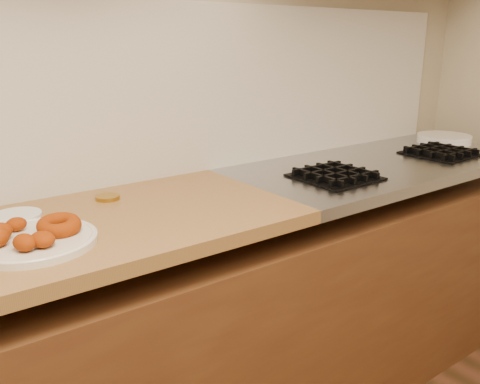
% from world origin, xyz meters
% --- Properties ---
extents(wall_back, '(4.00, 0.02, 2.70)m').
position_xyz_m(wall_back, '(0.00, 2.00, 1.35)').
color(wall_back, tan).
rests_on(wall_back, ground).
extents(base_cabinet, '(3.60, 0.60, 0.77)m').
position_xyz_m(base_cabinet, '(0.00, 1.69, 0.39)').
color(base_cabinet, '#553317').
rests_on(base_cabinet, floor).
extents(stovetop, '(1.30, 0.62, 0.04)m').
position_xyz_m(stovetop, '(1.15, 1.69, 0.88)').
color(stovetop, '#9EA0A5').
rests_on(stovetop, base_cabinet).
extents(backsplash, '(3.60, 0.02, 0.60)m').
position_xyz_m(backsplash, '(0.00, 1.99, 1.20)').
color(backsplash, '#BCB6A8').
rests_on(backsplash, wall_back).
extents(burner_grates, '(0.91, 0.26, 0.03)m').
position_xyz_m(burner_grates, '(1.13, 1.61, 0.91)').
color(burner_grates, black).
rests_on(burner_grates, stovetop).
extents(donut_plate, '(0.30, 0.30, 0.02)m').
position_xyz_m(donut_plate, '(-0.24, 1.61, 0.91)').
color(donut_plate, beige).
rests_on(donut_plate, butcher_block).
extents(ring_donut, '(0.11, 0.12, 0.05)m').
position_xyz_m(ring_donut, '(-0.17, 1.61, 0.94)').
color(ring_donut, '#8E2900').
rests_on(ring_donut, donut_plate).
extents(fried_dough_chunks, '(0.14, 0.21, 0.04)m').
position_xyz_m(fried_dough_chunks, '(-0.28, 1.60, 0.94)').
color(fried_dough_chunks, '#8E2900').
rests_on(fried_dough_chunks, donut_plate).
extents(tub_lid, '(0.14, 0.14, 0.01)m').
position_xyz_m(tub_lid, '(-0.22, 1.85, 0.90)').
color(tub_lid, silver).
rests_on(tub_lid, butcher_block).
extents(brass_jar_lid, '(0.10, 0.10, 0.01)m').
position_xyz_m(brass_jar_lid, '(0.05, 1.85, 0.91)').
color(brass_jar_lid, '#A97F27').
rests_on(brass_jar_lid, butcher_block).
extents(plate_stack, '(0.25, 0.25, 0.04)m').
position_xyz_m(plate_stack, '(1.70, 1.76, 0.92)').
color(plate_stack, silver).
rests_on(plate_stack, stovetop).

